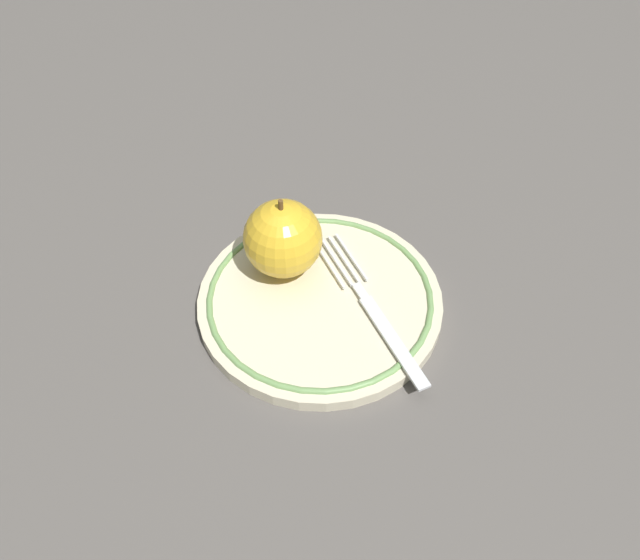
% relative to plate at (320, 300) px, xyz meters
% --- Properties ---
extents(ground_plane, '(2.00, 2.00, 0.00)m').
position_rel_plate_xyz_m(ground_plane, '(-0.01, 0.01, -0.01)').
color(ground_plane, '#524E4B').
extents(plate, '(0.23, 0.23, 0.02)m').
position_rel_plate_xyz_m(plate, '(0.00, 0.00, 0.00)').
color(plate, beige).
rests_on(plate, ground_plane).
extents(apple_red_whole, '(0.07, 0.07, 0.08)m').
position_rel_plate_xyz_m(apple_red_whole, '(-0.05, -0.01, 0.04)').
color(apple_red_whole, gold).
rests_on(apple_red_whole, plate).
extents(fork, '(0.19, 0.06, 0.00)m').
position_rel_plate_xyz_m(fork, '(0.04, 0.03, 0.01)').
color(fork, silver).
rests_on(fork, plate).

